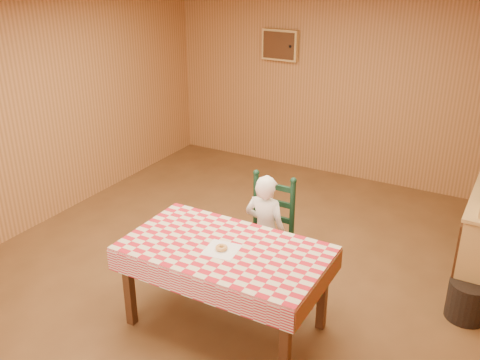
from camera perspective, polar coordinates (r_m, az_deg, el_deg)
name	(u,v)px	position (r m, az deg, el deg)	size (l,w,h in m)	color
ground	(230,275)	(5.38, -1.06, -10.07)	(6.00, 6.00, 0.00)	brown
cabin_walls	(257,82)	(5.08, 1.83, 10.42)	(5.10, 6.05, 2.65)	#AF743F
dining_table	(225,256)	(4.37, -1.62, -8.09)	(1.66, 0.96, 0.77)	#4A2813
ladder_chair	(268,234)	(5.06, 2.98, -5.78)	(0.44, 0.40, 1.08)	black
seated_child	(265,231)	(4.99, 2.71, -5.47)	(0.41, 0.27, 1.12)	white
napkin	(222,250)	(4.29, -1.97, -7.44)	(0.26, 0.26, 0.00)	white
donut	(222,248)	(4.28, -1.98, -7.23)	(0.10, 0.10, 0.03)	gold
storage_bin	(468,300)	(5.14, 23.11, -11.72)	(0.35, 0.35, 0.35)	black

